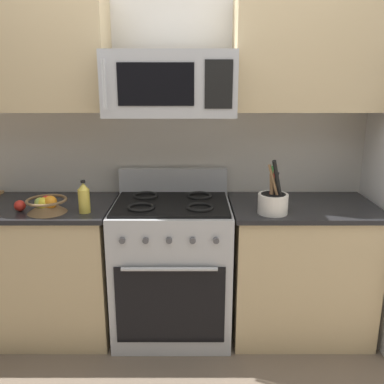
{
  "coord_description": "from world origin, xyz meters",
  "views": [
    {
      "loc": [
        0.13,
        -1.9,
        1.71
      ],
      "look_at": [
        0.14,
        0.56,
        1.03
      ],
      "focal_mm": 39.07,
      "sensor_mm": 36.0,
      "label": 1
    }
  ],
  "objects_px": {
    "microwave": "(169,84)",
    "apple_loose": "(18,206)",
    "range_oven": "(171,266)",
    "bottle_oil": "(82,198)",
    "utensil_crock": "(272,202)",
    "fruit_basket": "(45,205)"
  },
  "relations": [
    {
      "from": "microwave",
      "to": "apple_loose",
      "type": "height_order",
      "value": "microwave"
    },
    {
      "from": "range_oven",
      "to": "apple_loose",
      "type": "xyz_separation_m",
      "value": [
        -0.93,
        -0.14,
        0.47
      ]
    },
    {
      "from": "apple_loose",
      "to": "bottle_oil",
      "type": "xyz_separation_m",
      "value": [
        0.41,
        -0.03,
        0.06
      ]
    },
    {
      "from": "microwave",
      "to": "utensil_crock",
      "type": "distance_m",
      "value": 0.95
    },
    {
      "from": "fruit_basket",
      "to": "bottle_oil",
      "type": "bearing_deg",
      "value": 0.11
    },
    {
      "from": "fruit_basket",
      "to": "microwave",
      "type": "bearing_deg",
      "value": 14.2
    },
    {
      "from": "range_oven",
      "to": "bottle_oil",
      "type": "relative_size",
      "value": 5.4
    },
    {
      "from": "range_oven",
      "to": "bottle_oil",
      "type": "height_order",
      "value": "bottle_oil"
    },
    {
      "from": "range_oven",
      "to": "utensil_crock",
      "type": "distance_m",
      "value": 0.82
    },
    {
      "from": "fruit_basket",
      "to": "bottle_oil",
      "type": "relative_size",
      "value": 1.21
    },
    {
      "from": "apple_loose",
      "to": "range_oven",
      "type": "bearing_deg",
      "value": 8.3
    },
    {
      "from": "utensil_crock",
      "to": "bottle_oil",
      "type": "xyz_separation_m",
      "value": [
        -1.15,
        0.02,
        0.02
      ]
    },
    {
      "from": "range_oven",
      "to": "microwave",
      "type": "xyz_separation_m",
      "value": [
        -0.0,
        0.03,
        1.2
      ]
    },
    {
      "from": "microwave",
      "to": "fruit_basket",
      "type": "relative_size",
      "value": 3.22
    },
    {
      "from": "bottle_oil",
      "to": "apple_loose",
      "type": "bearing_deg",
      "value": 176.21
    },
    {
      "from": "range_oven",
      "to": "apple_loose",
      "type": "distance_m",
      "value": 1.05
    },
    {
      "from": "microwave",
      "to": "fruit_basket",
      "type": "xyz_separation_m",
      "value": [
        -0.75,
        -0.19,
        -0.71
      ]
    },
    {
      "from": "range_oven",
      "to": "utensil_crock",
      "type": "bearing_deg",
      "value": -16.11
    },
    {
      "from": "utensil_crock",
      "to": "fruit_basket",
      "type": "xyz_separation_m",
      "value": [
        -1.38,
        0.02,
        -0.02
      ]
    },
    {
      "from": "microwave",
      "to": "range_oven",
      "type": "bearing_deg",
      "value": -89.99
    },
    {
      "from": "utensil_crock",
      "to": "bottle_oil",
      "type": "distance_m",
      "value": 1.15
    },
    {
      "from": "utensil_crock",
      "to": "fruit_basket",
      "type": "bearing_deg",
      "value": 179.3
    }
  ]
}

